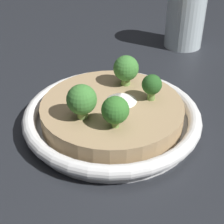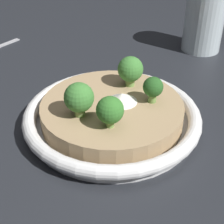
{
  "view_description": "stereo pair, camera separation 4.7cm",
  "coord_description": "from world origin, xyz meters",
  "px_view_note": "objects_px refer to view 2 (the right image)",
  "views": [
    {
      "loc": [
        -0.38,
        -0.09,
        0.29
      ],
      "look_at": [
        0.0,
        0.0,
        0.02
      ],
      "focal_mm": 55.0,
      "sensor_mm": 36.0,
      "label": 1
    },
    {
      "loc": [
        -0.37,
        -0.13,
        0.29
      ],
      "look_at": [
        0.0,
        0.0,
        0.02
      ],
      "focal_mm": 55.0,
      "sensor_mm": 36.0,
      "label": 2
    }
  ],
  "objects_px": {
    "risotto_bowl": "(112,115)",
    "broccoli_front": "(153,88)",
    "broccoli_back_left": "(79,98)",
    "drinking_glass": "(204,19)",
    "broccoli_right": "(130,70)",
    "broccoli_left": "(110,110)"
  },
  "relations": [
    {
      "from": "broccoli_right",
      "to": "drinking_glass",
      "type": "bearing_deg",
      "value": -16.03
    },
    {
      "from": "risotto_bowl",
      "to": "broccoli_front",
      "type": "bearing_deg",
      "value": -65.56
    },
    {
      "from": "risotto_bowl",
      "to": "broccoli_right",
      "type": "bearing_deg",
      "value": -8.19
    },
    {
      "from": "broccoli_front",
      "to": "broccoli_left",
      "type": "xyz_separation_m",
      "value": [
        -0.07,
        0.03,
        0.0
      ]
    },
    {
      "from": "broccoli_front",
      "to": "drinking_glass",
      "type": "bearing_deg",
      "value": -6.2
    },
    {
      "from": "broccoli_right",
      "to": "risotto_bowl",
      "type": "bearing_deg",
      "value": 171.81
    },
    {
      "from": "broccoli_back_left",
      "to": "broccoli_left",
      "type": "height_order",
      "value": "broccoli_back_left"
    },
    {
      "from": "risotto_bowl",
      "to": "broccoli_front",
      "type": "distance_m",
      "value": 0.07
    },
    {
      "from": "broccoli_right",
      "to": "drinking_glass",
      "type": "distance_m",
      "value": 0.26
    },
    {
      "from": "broccoli_back_left",
      "to": "broccoli_left",
      "type": "xyz_separation_m",
      "value": [
        -0.01,
        -0.04,
        -0.0
      ]
    },
    {
      "from": "broccoli_front",
      "to": "drinking_glass",
      "type": "distance_m",
      "value": 0.29
    },
    {
      "from": "drinking_glass",
      "to": "broccoli_left",
      "type": "bearing_deg",
      "value": 169.61
    },
    {
      "from": "broccoli_left",
      "to": "risotto_bowl",
      "type": "bearing_deg",
      "value": 16.99
    },
    {
      "from": "risotto_bowl",
      "to": "broccoli_back_left",
      "type": "relative_size",
      "value": 5.35
    },
    {
      "from": "broccoli_back_left",
      "to": "broccoli_front",
      "type": "distance_m",
      "value": 0.1
    },
    {
      "from": "broccoli_front",
      "to": "broccoli_right",
      "type": "distance_m",
      "value": 0.05
    },
    {
      "from": "risotto_bowl",
      "to": "broccoli_front",
      "type": "relative_size",
      "value": 6.65
    },
    {
      "from": "broccoli_right",
      "to": "broccoli_left",
      "type": "height_order",
      "value": "broccoli_right"
    },
    {
      "from": "broccoli_back_left",
      "to": "broccoli_front",
      "type": "bearing_deg",
      "value": -51.59
    },
    {
      "from": "broccoli_right",
      "to": "drinking_glass",
      "type": "xyz_separation_m",
      "value": [
        0.25,
        -0.07,
        0.0
      ]
    },
    {
      "from": "broccoli_back_left",
      "to": "broccoli_front",
      "type": "relative_size",
      "value": 1.24
    },
    {
      "from": "broccoli_front",
      "to": "broccoli_left",
      "type": "distance_m",
      "value": 0.08
    }
  ]
}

